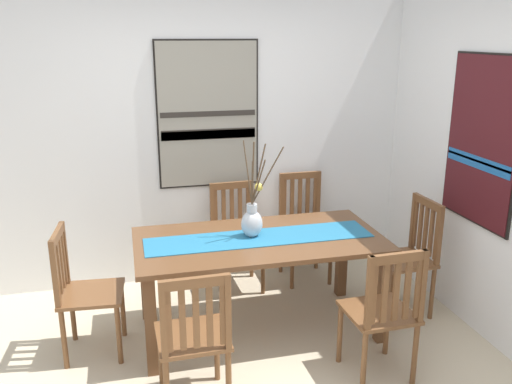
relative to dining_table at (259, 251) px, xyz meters
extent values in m
cube|color=white|center=(-0.19, 1.13, 0.71)|extent=(6.40, 0.12, 2.70)
cube|color=brown|center=(0.00, 0.00, 0.09)|extent=(1.82, 0.92, 0.03)
cube|color=brown|center=(-0.83, -0.38, -0.29)|extent=(0.08, 0.08, 0.71)
cube|color=brown|center=(0.83, -0.38, -0.29)|extent=(0.08, 0.08, 0.71)
cube|color=brown|center=(-0.83, 0.38, -0.29)|extent=(0.08, 0.08, 0.71)
cube|color=brown|center=(0.83, 0.38, -0.29)|extent=(0.08, 0.08, 0.71)
cube|color=#236B93|center=(0.00, 0.00, 0.11)|extent=(1.67, 0.36, 0.01)
ellipsoid|color=silver|center=(-0.05, 0.04, 0.21)|extent=(0.16, 0.14, 0.20)
cylinder|color=silver|center=(-0.05, 0.04, 0.33)|extent=(0.08, 0.08, 0.06)
cylinder|color=brown|center=(-0.01, -0.01, 0.53)|extent=(0.08, 0.11, 0.36)
cylinder|color=brown|center=(-0.07, 0.05, 0.59)|extent=(0.06, 0.03, 0.47)
cylinder|color=brown|center=(0.01, 0.05, 0.58)|extent=(0.12, 0.03, 0.44)
cylinder|color=brown|center=(0.06, 0.00, 0.58)|extent=(0.22, 0.10, 0.44)
cylinder|color=brown|center=(-0.05, -0.02, 0.60)|extent=(0.02, 0.12, 0.49)
cylinder|color=brown|center=(-0.04, 0.06, 0.51)|extent=(0.02, 0.05, 0.31)
sphere|color=#E5CC4C|center=(0.00, 0.03, 0.49)|extent=(0.06, 0.06, 0.06)
cube|color=brown|center=(-1.21, -0.02, -0.19)|extent=(0.45, 0.45, 0.03)
cylinder|color=brown|center=(-1.01, 0.15, -0.42)|extent=(0.04, 0.04, 0.44)
cylinder|color=brown|center=(-1.04, -0.21, -0.42)|extent=(0.04, 0.04, 0.44)
cylinder|color=brown|center=(-1.37, 0.18, -0.42)|extent=(0.04, 0.04, 0.44)
cylinder|color=brown|center=(-1.40, -0.18, -0.42)|extent=(0.04, 0.04, 0.44)
cube|color=brown|center=(-1.38, 0.18, 0.06)|extent=(0.04, 0.04, 0.47)
cube|color=brown|center=(-1.41, -0.18, 0.06)|extent=(0.04, 0.04, 0.47)
cube|color=brown|center=(-1.40, 0.00, 0.26)|extent=(0.06, 0.38, 0.06)
cube|color=brown|center=(-1.39, 0.13, 0.04)|extent=(0.02, 0.04, 0.38)
cube|color=brown|center=(-1.39, 0.04, 0.04)|extent=(0.02, 0.04, 0.38)
cube|color=brown|center=(-1.40, -0.05, 0.04)|extent=(0.02, 0.04, 0.38)
cube|color=brown|center=(-1.41, -0.14, 0.04)|extent=(0.02, 0.04, 0.38)
cube|color=brown|center=(0.62, -0.73, -0.19)|extent=(0.43, 0.43, 0.03)
cylinder|color=brown|center=(0.43, -0.56, -0.42)|extent=(0.04, 0.04, 0.44)
cylinder|color=brown|center=(0.79, -0.55, -0.42)|extent=(0.04, 0.04, 0.44)
cylinder|color=brown|center=(0.44, -0.92, -0.42)|extent=(0.04, 0.04, 0.44)
cylinder|color=brown|center=(0.80, -0.91, -0.42)|extent=(0.04, 0.04, 0.44)
cube|color=brown|center=(0.44, -0.93, 0.06)|extent=(0.04, 0.04, 0.48)
cube|color=brown|center=(0.80, -0.92, 0.06)|extent=(0.04, 0.04, 0.48)
cube|color=brown|center=(0.62, -0.92, 0.27)|extent=(0.38, 0.04, 0.06)
cube|color=brown|center=(0.47, -0.93, 0.05)|extent=(0.04, 0.02, 0.39)
cube|color=brown|center=(0.55, -0.92, 0.05)|extent=(0.04, 0.02, 0.39)
cube|color=brown|center=(0.62, -0.92, 0.05)|extent=(0.04, 0.02, 0.39)
cube|color=brown|center=(0.70, -0.92, 0.05)|extent=(0.04, 0.02, 0.39)
cube|color=brown|center=(0.78, -0.92, 0.05)|extent=(0.04, 0.02, 0.39)
cube|color=brown|center=(0.63, 0.77, -0.19)|extent=(0.42, 0.42, 0.03)
cylinder|color=brown|center=(0.81, 0.59, -0.42)|extent=(0.04, 0.04, 0.44)
cylinder|color=brown|center=(0.45, 0.59, -0.42)|extent=(0.04, 0.04, 0.44)
cylinder|color=brown|center=(0.81, 0.95, -0.42)|extent=(0.04, 0.04, 0.44)
cylinder|color=brown|center=(0.45, 0.95, -0.42)|extent=(0.04, 0.04, 0.44)
cube|color=brown|center=(0.81, 0.96, 0.08)|extent=(0.04, 0.04, 0.51)
cube|color=brown|center=(0.45, 0.96, 0.08)|extent=(0.04, 0.04, 0.51)
cube|color=brown|center=(0.63, 0.96, 0.30)|extent=(0.38, 0.03, 0.06)
cube|color=brown|center=(0.79, 0.96, 0.06)|extent=(0.04, 0.02, 0.42)
cube|color=brown|center=(0.71, 0.96, 0.06)|extent=(0.04, 0.02, 0.42)
cube|color=brown|center=(0.63, 0.96, 0.06)|extent=(0.04, 0.02, 0.42)
cube|color=brown|center=(0.56, 0.96, 0.06)|extent=(0.04, 0.02, 0.42)
cube|color=brown|center=(0.48, 0.96, 0.06)|extent=(0.04, 0.02, 0.42)
cube|color=brown|center=(-0.60, -0.74, -0.19)|extent=(0.43, 0.43, 0.03)
cylinder|color=brown|center=(-0.78, -0.56, -0.42)|extent=(0.04, 0.04, 0.44)
cylinder|color=brown|center=(-0.42, -0.55, -0.42)|extent=(0.04, 0.04, 0.44)
cylinder|color=brown|center=(-0.42, -0.91, -0.42)|extent=(0.04, 0.04, 0.44)
cube|color=brown|center=(-0.78, -0.93, 0.05)|extent=(0.04, 0.04, 0.46)
cube|color=brown|center=(-0.42, -0.92, 0.05)|extent=(0.04, 0.04, 0.46)
cube|color=brown|center=(-0.60, -0.93, 0.25)|extent=(0.38, 0.04, 0.06)
cube|color=brown|center=(-0.75, -0.93, 0.04)|extent=(0.04, 0.02, 0.37)
cube|color=brown|center=(-0.67, -0.93, 0.04)|extent=(0.04, 0.02, 0.37)
cube|color=brown|center=(-0.60, -0.93, 0.04)|extent=(0.04, 0.02, 0.37)
cube|color=brown|center=(-0.52, -0.93, 0.04)|extent=(0.04, 0.02, 0.37)
cube|color=brown|center=(-0.44, -0.92, 0.04)|extent=(0.04, 0.02, 0.37)
cube|color=brown|center=(-0.01, 0.73, -0.19)|extent=(0.44, 0.44, 0.03)
cylinder|color=brown|center=(0.18, 0.56, -0.42)|extent=(0.04, 0.04, 0.44)
cylinder|color=brown|center=(-0.18, 0.54, -0.42)|extent=(0.04, 0.04, 0.44)
cylinder|color=brown|center=(0.16, 0.92, -0.42)|extent=(0.04, 0.04, 0.44)
cylinder|color=brown|center=(-0.20, 0.90, -0.42)|extent=(0.04, 0.04, 0.44)
cube|color=brown|center=(0.16, 0.93, 0.06)|extent=(0.04, 0.04, 0.47)
cube|color=brown|center=(-0.20, 0.91, 0.06)|extent=(0.04, 0.04, 0.47)
cube|color=brown|center=(-0.02, 0.92, 0.26)|extent=(0.38, 0.05, 0.06)
cube|color=brown|center=(0.13, 0.93, 0.04)|extent=(0.04, 0.02, 0.38)
cube|color=brown|center=(0.06, 0.92, 0.04)|extent=(0.04, 0.02, 0.38)
cube|color=brown|center=(-0.02, 0.92, 0.04)|extent=(0.04, 0.02, 0.38)
cube|color=brown|center=(-0.10, 0.92, 0.04)|extent=(0.04, 0.02, 0.38)
cube|color=brown|center=(-0.17, 0.91, 0.04)|extent=(0.04, 0.02, 0.38)
cube|color=brown|center=(1.18, -0.01, -0.19)|extent=(0.44, 0.44, 0.03)
cylinder|color=brown|center=(1.01, -0.19, -0.42)|extent=(0.04, 0.04, 0.44)
cylinder|color=brown|center=(1.00, 0.17, -0.42)|extent=(0.04, 0.04, 0.44)
cylinder|color=brown|center=(1.37, -0.18, -0.42)|extent=(0.04, 0.04, 0.44)
cylinder|color=brown|center=(1.36, 0.18, -0.42)|extent=(0.04, 0.04, 0.44)
cube|color=brown|center=(1.38, -0.18, 0.06)|extent=(0.04, 0.04, 0.48)
cube|color=brown|center=(1.37, 0.18, 0.06)|extent=(0.04, 0.04, 0.48)
cube|color=brown|center=(1.37, 0.00, 0.27)|extent=(0.05, 0.38, 0.06)
cube|color=brown|center=(1.38, -0.15, 0.05)|extent=(0.02, 0.04, 0.39)
cube|color=brown|center=(1.38, -0.08, 0.05)|extent=(0.02, 0.04, 0.39)
cube|color=brown|center=(1.37, 0.00, 0.05)|extent=(0.02, 0.04, 0.39)
cube|color=brown|center=(1.37, 0.08, 0.05)|extent=(0.02, 0.04, 0.39)
cube|color=brown|center=(1.37, 0.15, 0.05)|extent=(0.02, 0.04, 0.39)
cube|color=black|center=(-0.19, 1.06, 0.87)|extent=(0.89, 0.04, 1.28)
cube|color=gray|center=(-0.19, 1.04, 0.87)|extent=(0.86, 0.01, 1.25)
cube|color=#2D2823|center=(-0.19, 1.04, 0.71)|extent=(0.83, 0.00, 0.09)
cube|color=#2D2823|center=(-0.19, 1.04, 0.70)|extent=(0.83, 0.00, 0.08)
cube|color=#2D2823|center=(-0.19, 1.04, 0.88)|extent=(0.83, 0.00, 0.05)
cube|color=black|center=(1.60, -0.26, 0.81)|extent=(0.04, 0.78, 1.24)
cube|color=#471419|center=(1.58, -0.26, 0.81)|extent=(0.01, 0.75, 1.21)
cube|color=#1E60A8|center=(1.58, -0.26, 0.64)|extent=(0.00, 0.72, 0.06)
cube|color=#1E60A8|center=(1.58, -0.26, 0.67)|extent=(0.00, 0.72, 0.05)
camera|label=1|loc=(-0.91, -3.58, 1.55)|focal=37.69mm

